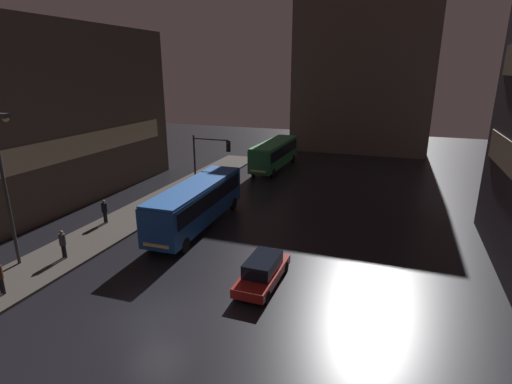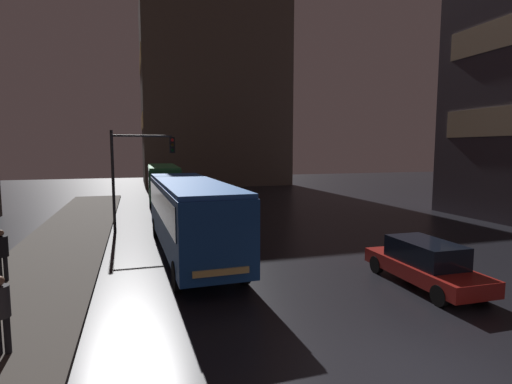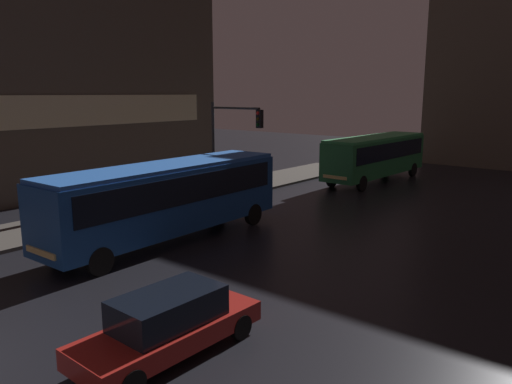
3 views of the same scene
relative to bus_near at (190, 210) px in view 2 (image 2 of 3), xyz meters
The scene contains 9 objects.
ground_plane 11.50m from the bus_near, 72.61° to the right, with size 120.00×120.00×0.00m, color black.
sidewalk_left 5.99m from the bus_near, behind, with size 4.00×48.00×0.15m.
building_far_backdrop 37.84m from the bus_near, 77.69° to the left, with size 18.07×12.00×22.64m.
bus_near is the anchor object (origin of this frame).
bus_far 18.67m from the bus_near, 89.74° to the left, with size 2.70×10.54×3.15m.
car_taxi 9.44m from the bus_near, 40.89° to the right, with size 1.82×4.72×1.54m.
pedestrian_near 6.93m from the bus_near, 163.56° to the right, with size 0.53×0.53×1.76m.
pedestrian_far 9.07m from the bus_near, 124.24° to the right, with size 0.51×0.51×1.75m.
traffic_light_main 6.76m from the bus_near, 109.17° to the left, with size 3.47×0.35×5.62m.
Camera 2 is at (-5.58, -6.23, 4.63)m, focal length 28.00 mm.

